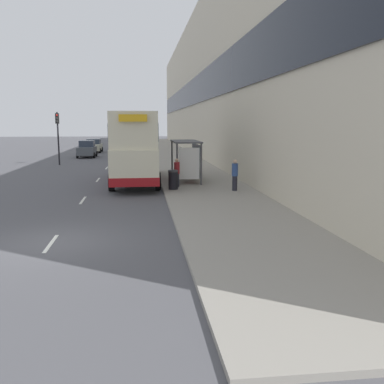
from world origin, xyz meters
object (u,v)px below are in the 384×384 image
Objects in this scene: car_0 at (94,146)px; pedestrian_at_shelter at (235,175)px; traffic_light_far_kerb at (58,129)px; car_2 at (87,149)px; car_1 at (139,146)px; litter_bin at (173,180)px; bus_shelter at (189,153)px; pedestrian_1 at (177,173)px; double_decker_bus_near at (135,146)px; car_3 at (135,152)px.

pedestrian_at_shelter is at bearing 107.81° from car_0.
car_0 is at bearing 85.54° from traffic_light_far_kerb.
pedestrian_at_shelter is 21.15m from traffic_light_far_kerb.
car_1 is at bearing -124.61° from car_2.
litter_bin is at bearing 106.81° from car_2.
pedestrian_1 is (-0.95, -2.31, -0.92)m from bus_shelter.
car_0 is 33.10m from pedestrian_1.
litter_bin is at bearing 103.06° from car_0.
pedestrian_1 is (2.18, -32.20, 0.13)m from car_1.
pedestrian_at_shelter is 1.04× the size of pedestrian_1.
pedestrian_at_shelter is at bearing -81.41° from car_1.
traffic_light_far_kerb is at bearing -112.85° from car_1.
bus_shelter is at bearing 106.56° from car_0.
pedestrian_at_shelter is at bearing -14.87° from litter_bin.
litter_bin is at bearing -86.71° from car_1.
car_1 is 9.89m from car_2.
bus_shelter is 0.92× the size of car_0.
double_decker_bus_near is 2.32× the size of car_1.
traffic_light_far_kerb is at bearing 125.32° from pedestrian_at_shelter.
car_1 is at bearing 95.97° from bus_shelter.
pedestrian_at_shelter is at bearing 112.63° from car_2.
pedestrian_at_shelter is at bearing -54.68° from traffic_light_far_kerb.
car_2 is 0.94× the size of car_3.
car_0 is 4.34× the size of litter_bin.
double_decker_bus_near is 2.38× the size of car_3.
car_2 is at bearing 106.81° from litter_bin.
car_3 is 20.00m from pedestrian_1.
traffic_light_far_kerb is at bearing 85.54° from car_0.
traffic_light_far_kerb is (-12.17, 17.17, 2.15)m from pedestrian_at_shelter.
car_0 is 16.87m from traffic_light_far_kerb.
car_0 is 8.08m from car_2.
car_2 is at bearing 111.90° from bus_shelter.
car_1 is 2.71× the size of pedestrian_at_shelter.
litter_bin is at bearing -108.10° from pedestrian_1.
car_2 is at bearing 104.52° from double_decker_bus_near.
car_3 is at bearing 113.57° from car_0.
car_1 is at bearing 67.15° from traffic_light_far_kerb.
bus_shelter is 0.40× the size of double_decker_bus_near.
car_3 is 8.29m from traffic_light_far_kerb.
pedestrian_at_shelter is (10.87, -33.83, 0.14)m from car_0.
car_1 is (0.17, 29.16, -1.46)m from double_decker_bus_near.
car_3 is (-0.38, -12.37, 0.00)m from car_1.
car_3 is 2.64× the size of pedestrian_at_shelter.
double_decker_bus_near is 2.29× the size of car_0.
car_1 is at bearing 88.23° from car_3.
pedestrian_1 reaches higher than car_1.
traffic_light_far_kerb is at bearing 120.80° from pedestrian_1.
double_decker_bus_near is at bearing -61.07° from traffic_light_far_kerb.
bus_shelter is 0.94× the size of car_1.
pedestrian_at_shelter is at bearing -41.81° from double_decker_bus_near.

